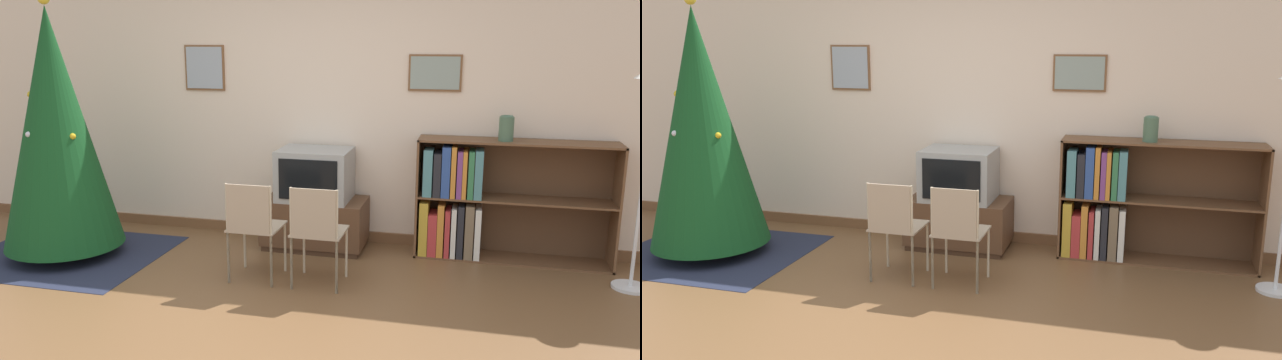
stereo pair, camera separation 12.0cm
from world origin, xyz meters
TOP-DOWN VIEW (x-y plane):
  - ground_plane at (0.00, 0.00)m, footprint 24.00×24.00m
  - wall_back at (-0.00, 2.23)m, footprint 8.10×0.11m
  - area_rug at (-2.05, 1.12)m, footprint 1.69×1.47m
  - christmas_tree at (-2.05, 1.12)m, footprint 1.03×1.03m
  - tv_console at (0.07, 1.90)m, footprint 0.94×0.53m
  - television at (0.07, 1.90)m, footprint 0.65×0.51m
  - folding_chair_left at (-0.19, 0.96)m, footprint 0.40×0.40m
  - folding_chair_right at (0.33, 0.96)m, footprint 0.40×0.40m
  - bookshelf at (1.53, 1.99)m, footprint 1.67×0.36m
  - vase at (1.74, 1.96)m, footprint 0.12×0.12m

SIDE VIEW (x-z plane):
  - ground_plane at x=0.00m, z-range 0.00..0.00m
  - area_rug at x=-2.05m, z-range 0.00..0.01m
  - tv_console at x=0.07m, z-range 0.00..0.47m
  - folding_chair_left at x=-0.19m, z-range 0.06..0.88m
  - folding_chair_right at x=0.33m, z-range 0.06..0.88m
  - bookshelf at x=1.53m, z-range -0.02..1.04m
  - television at x=0.07m, z-range 0.47..0.93m
  - christmas_tree at x=-2.05m, z-range 0.00..2.29m
  - vase at x=1.74m, z-range 1.07..1.29m
  - wall_back at x=0.00m, z-range 0.00..2.70m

